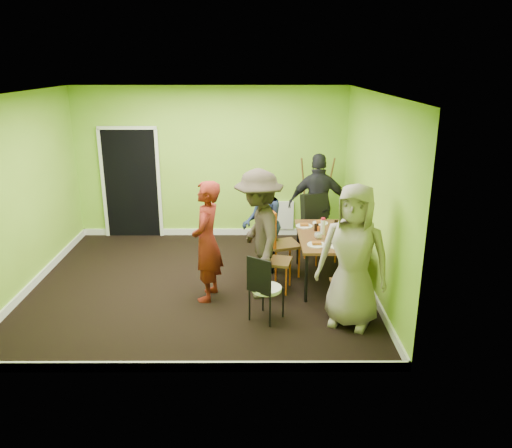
{
  "coord_description": "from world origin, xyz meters",
  "views": [
    {
      "loc": [
        0.81,
        -6.88,
        3.21
      ],
      "look_at": [
        0.83,
        0.0,
        0.95
      ],
      "focal_mm": 35.0,
      "sensor_mm": 36.0,
      "label": 1
    }
  ],
  "objects_px": {
    "dining_table": "(329,238)",
    "blue_bottle": "(351,234)",
    "chair_front_end": "(349,280)",
    "thermos": "(323,227)",
    "chair_left_near": "(272,255)",
    "person_back_end": "(318,204)",
    "person_left_far": "(262,224)",
    "person_standing": "(207,241)",
    "chair_left_far": "(278,239)",
    "chair_back_end": "(316,213)",
    "person_left_near": "(259,234)",
    "chair_bentwood": "(264,285)",
    "orange_bottle": "(318,229)",
    "person_front_end": "(353,256)",
    "easel": "(316,199)"
  },
  "relations": [
    {
      "from": "dining_table",
      "to": "blue_bottle",
      "type": "relative_size",
      "value": 7.32
    },
    {
      "from": "chair_front_end",
      "to": "thermos",
      "type": "xyz_separation_m",
      "value": [
        -0.22,
        1.07,
        0.37
      ]
    },
    {
      "from": "chair_left_near",
      "to": "blue_bottle",
      "type": "bearing_deg",
      "value": 103.56
    },
    {
      "from": "chair_left_near",
      "to": "person_back_end",
      "type": "height_order",
      "value": "person_back_end"
    },
    {
      "from": "blue_bottle",
      "to": "person_left_far",
      "type": "xyz_separation_m",
      "value": [
        -1.27,
        0.64,
        -0.05
      ]
    },
    {
      "from": "chair_front_end",
      "to": "person_standing",
      "type": "relative_size",
      "value": 0.52
    },
    {
      "from": "chair_left_far",
      "to": "chair_back_end",
      "type": "distance_m",
      "value": 1.03
    },
    {
      "from": "thermos",
      "to": "person_left_near",
      "type": "relative_size",
      "value": 0.12
    },
    {
      "from": "chair_front_end",
      "to": "chair_bentwood",
      "type": "xyz_separation_m",
      "value": [
        -1.11,
        -0.17,
        -0.0
      ]
    },
    {
      "from": "orange_bottle",
      "to": "person_front_end",
      "type": "height_order",
      "value": "person_front_end"
    },
    {
      "from": "chair_back_end",
      "to": "blue_bottle",
      "type": "height_order",
      "value": "chair_back_end"
    },
    {
      "from": "person_back_end",
      "to": "person_standing",
      "type": "bearing_deg",
      "value": 48.84
    },
    {
      "from": "orange_bottle",
      "to": "person_left_near",
      "type": "xyz_separation_m",
      "value": [
        -0.91,
        -0.6,
        0.12
      ]
    },
    {
      "from": "chair_bentwood",
      "to": "easel",
      "type": "height_order",
      "value": "easel"
    },
    {
      "from": "thermos",
      "to": "person_front_end",
      "type": "distance_m",
      "value": 1.31
    },
    {
      "from": "chair_bentwood",
      "to": "person_back_end",
      "type": "height_order",
      "value": "person_back_end"
    },
    {
      "from": "chair_bentwood",
      "to": "dining_table",
      "type": "bearing_deg",
      "value": 85.6
    },
    {
      "from": "chair_front_end",
      "to": "thermos",
      "type": "distance_m",
      "value": 1.15
    },
    {
      "from": "person_back_end",
      "to": "person_left_far",
      "type": "bearing_deg",
      "value": 43.95
    },
    {
      "from": "chair_left_far",
      "to": "easel",
      "type": "bearing_deg",
      "value": 137.49
    },
    {
      "from": "person_back_end",
      "to": "easel",
      "type": "bearing_deg",
      "value": -89.76
    },
    {
      "from": "person_front_end",
      "to": "chair_bentwood",
      "type": "bearing_deg",
      "value": -159.25
    },
    {
      "from": "easel",
      "to": "dining_table",
      "type": "bearing_deg",
      "value": -90.97
    },
    {
      "from": "chair_back_end",
      "to": "person_standing",
      "type": "height_order",
      "value": "person_standing"
    },
    {
      "from": "blue_bottle",
      "to": "person_back_end",
      "type": "bearing_deg",
      "value": 101.31
    },
    {
      "from": "chair_back_end",
      "to": "easel",
      "type": "height_order",
      "value": "easel"
    },
    {
      "from": "dining_table",
      "to": "blue_bottle",
      "type": "distance_m",
      "value": 0.42
    },
    {
      "from": "orange_bottle",
      "to": "person_left_near",
      "type": "relative_size",
      "value": 0.05
    },
    {
      "from": "chair_left_near",
      "to": "orange_bottle",
      "type": "distance_m",
      "value": 0.88
    },
    {
      "from": "person_left_far",
      "to": "chair_front_end",
      "type": "bearing_deg",
      "value": 35.79
    },
    {
      "from": "dining_table",
      "to": "chair_front_end",
      "type": "height_order",
      "value": "chair_front_end"
    },
    {
      "from": "chair_front_end",
      "to": "thermos",
      "type": "height_order",
      "value": "thermos"
    },
    {
      "from": "dining_table",
      "to": "chair_left_far",
      "type": "height_order",
      "value": "chair_left_far"
    },
    {
      "from": "dining_table",
      "to": "person_left_near",
      "type": "height_order",
      "value": "person_left_near"
    },
    {
      "from": "chair_back_end",
      "to": "person_left_near",
      "type": "relative_size",
      "value": 0.6
    },
    {
      "from": "chair_left_near",
      "to": "thermos",
      "type": "xyz_separation_m",
      "value": [
        0.77,
        0.29,
        0.32
      ]
    },
    {
      "from": "thermos",
      "to": "orange_bottle",
      "type": "bearing_deg",
      "value": 107.14
    },
    {
      "from": "chair_bentwood",
      "to": "person_front_end",
      "type": "distance_m",
      "value": 1.18
    },
    {
      "from": "person_left_far",
      "to": "person_front_end",
      "type": "xyz_separation_m",
      "value": [
        1.1,
        -1.65,
        0.12
      ]
    },
    {
      "from": "chair_front_end",
      "to": "orange_bottle",
      "type": "xyz_separation_m",
      "value": [
        -0.26,
        1.21,
        0.29
      ]
    },
    {
      "from": "chair_front_end",
      "to": "person_front_end",
      "type": "xyz_separation_m",
      "value": [
        -0.01,
        -0.23,
        0.42
      ]
    },
    {
      "from": "person_front_end",
      "to": "thermos",
      "type": "bearing_deg",
      "value": 122.81
    },
    {
      "from": "chair_back_end",
      "to": "person_front_end",
      "type": "distance_m",
      "value": 2.28
    },
    {
      "from": "orange_bottle",
      "to": "person_left_near",
      "type": "height_order",
      "value": "person_left_near"
    },
    {
      "from": "chair_back_end",
      "to": "person_left_near",
      "type": "xyz_separation_m",
      "value": [
        -0.97,
        -1.43,
        0.13
      ]
    },
    {
      "from": "chair_left_near",
      "to": "thermos",
      "type": "relative_size",
      "value": 4.23
    },
    {
      "from": "orange_bottle",
      "to": "chair_bentwood",
      "type": "bearing_deg",
      "value": -121.58
    },
    {
      "from": "chair_left_far",
      "to": "orange_bottle",
      "type": "xyz_separation_m",
      "value": [
        0.61,
        -0.06,
        0.18
      ]
    },
    {
      "from": "person_left_far",
      "to": "person_front_end",
      "type": "relative_size",
      "value": 0.87
    },
    {
      "from": "chair_left_near",
      "to": "person_left_far",
      "type": "height_order",
      "value": "person_left_far"
    }
  ]
}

